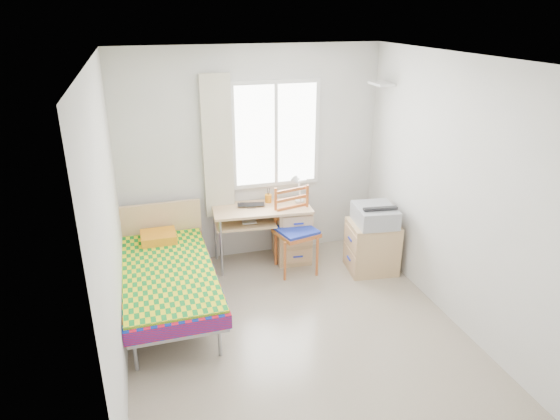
# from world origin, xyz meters

# --- Properties ---
(floor) EXTENTS (3.50, 3.50, 0.00)m
(floor) POSITION_xyz_m (0.00, 0.00, 0.00)
(floor) COLOR #BCAD93
(floor) RESTS_ON ground
(ceiling) EXTENTS (3.50, 3.50, 0.00)m
(ceiling) POSITION_xyz_m (0.00, 0.00, 2.60)
(ceiling) COLOR white
(ceiling) RESTS_ON wall_back
(wall_back) EXTENTS (3.20, 0.00, 3.20)m
(wall_back) POSITION_xyz_m (0.00, 1.75, 1.30)
(wall_back) COLOR silver
(wall_back) RESTS_ON ground
(wall_left) EXTENTS (0.00, 3.50, 3.50)m
(wall_left) POSITION_xyz_m (-1.60, 0.00, 1.30)
(wall_left) COLOR silver
(wall_left) RESTS_ON ground
(wall_right) EXTENTS (0.00, 3.50, 3.50)m
(wall_right) POSITION_xyz_m (1.60, 0.00, 1.30)
(wall_right) COLOR silver
(wall_right) RESTS_ON ground
(window) EXTENTS (1.10, 0.04, 1.30)m
(window) POSITION_xyz_m (0.30, 1.73, 1.55)
(window) COLOR white
(window) RESTS_ON wall_back
(curtain) EXTENTS (0.35, 0.05, 1.70)m
(curtain) POSITION_xyz_m (-0.42, 1.68, 1.45)
(curtain) COLOR beige
(curtain) RESTS_ON wall_back
(floating_shelf) EXTENTS (0.20, 0.32, 0.03)m
(floating_shelf) POSITION_xyz_m (1.49, 1.40, 2.15)
(floating_shelf) COLOR white
(floating_shelf) RESTS_ON wall_right
(bed) EXTENTS (0.95, 1.99, 0.86)m
(bed) POSITION_xyz_m (-1.15, 0.74, 0.42)
(bed) COLOR #999BA2
(bed) RESTS_ON floor
(desk) EXTENTS (1.21, 0.62, 0.73)m
(desk) POSITION_xyz_m (0.35, 1.46, 0.40)
(desk) COLOR tan
(desk) RESTS_ON floor
(chair) EXTENTS (0.53, 0.53, 1.02)m
(chair) POSITION_xyz_m (0.39, 1.18, 0.57)
(chair) COLOR #AF6321
(chair) RESTS_ON floor
(cabinet) EXTENTS (0.62, 0.56, 0.61)m
(cabinet) POSITION_xyz_m (1.26, 0.90, 0.31)
(cabinet) COLOR tan
(cabinet) RESTS_ON floor
(printer) EXTENTS (0.50, 0.56, 0.22)m
(printer) POSITION_xyz_m (1.27, 0.89, 0.72)
(printer) COLOR gray
(printer) RESTS_ON cabinet
(laptop) EXTENTS (0.36, 0.27, 0.03)m
(laptop) POSITION_xyz_m (-0.08, 1.49, 0.75)
(laptop) COLOR black
(laptop) RESTS_ON desk
(pen_cup) EXTENTS (0.10, 0.10, 0.10)m
(pen_cup) POSITION_xyz_m (0.17, 1.60, 0.79)
(pen_cup) COLOR orange
(pen_cup) RESTS_ON desk
(task_lamp) EXTENTS (0.23, 0.32, 0.41)m
(task_lamp) POSITION_xyz_m (0.47, 1.36, 0.99)
(task_lamp) COLOR white
(task_lamp) RESTS_ON desk
(book) EXTENTS (0.20, 0.26, 0.02)m
(book) POSITION_xyz_m (-0.20, 1.46, 0.59)
(book) COLOR gray
(book) RESTS_ON desk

